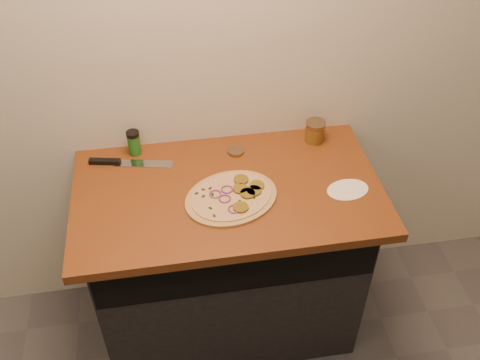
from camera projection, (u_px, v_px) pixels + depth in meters
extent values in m
cube|color=beige|center=(213.00, 42.00, 2.03)|extent=(4.00, 0.02, 2.70)
cube|color=black|center=(228.00, 260.00, 2.41)|extent=(1.10, 0.60, 0.86)
cube|color=brown|center=(228.00, 191.00, 2.09)|extent=(1.20, 0.70, 0.04)
cylinder|color=tan|center=(231.00, 198.00, 2.03)|extent=(0.46, 0.46, 0.01)
cylinder|color=beige|center=(231.00, 196.00, 2.02)|extent=(0.40, 0.40, 0.00)
cylinder|color=brown|center=(241.00, 207.00, 1.97)|extent=(0.06, 0.06, 0.01)
cylinder|color=brown|center=(248.00, 193.00, 2.03)|extent=(0.06, 0.06, 0.01)
cylinder|color=brown|center=(240.00, 189.00, 2.05)|extent=(0.06, 0.06, 0.01)
cylinder|color=brown|center=(254.00, 191.00, 2.04)|extent=(0.06, 0.06, 0.01)
cylinder|color=brown|center=(241.00, 180.00, 2.09)|extent=(0.06, 0.06, 0.01)
cylinder|color=brown|center=(257.00, 186.00, 2.06)|extent=(0.06, 0.06, 0.01)
torus|color=#722A67|center=(234.00, 209.00, 1.96)|extent=(0.05, 0.05, 0.01)
torus|color=#722A67|center=(215.00, 194.00, 2.03)|extent=(0.05, 0.05, 0.01)
torus|color=#722A67|center=(225.00, 199.00, 2.01)|extent=(0.05, 0.05, 0.01)
torus|color=#722A67|center=(227.00, 189.00, 2.04)|extent=(0.05, 0.05, 0.01)
cube|color=black|center=(196.00, 193.00, 2.03)|extent=(0.02, 0.01, 0.00)
cube|color=black|center=(203.00, 190.00, 2.05)|extent=(0.02, 0.01, 0.00)
cube|color=black|center=(210.00, 188.00, 2.05)|extent=(0.02, 0.01, 0.00)
cube|color=black|center=(214.00, 216.00, 1.94)|extent=(0.01, 0.01, 0.00)
cube|color=black|center=(240.00, 201.00, 2.00)|extent=(0.01, 0.01, 0.00)
cube|color=black|center=(210.00, 208.00, 1.97)|extent=(0.01, 0.02, 0.00)
cube|color=black|center=(213.00, 194.00, 2.03)|extent=(0.01, 0.01, 0.00)
cube|color=black|center=(254.00, 198.00, 2.01)|extent=(0.01, 0.02, 0.00)
cube|color=black|center=(203.00, 196.00, 2.02)|extent=(0.02, 0.01, 0.00)
cube|color=#B7BAC1|center=(144.00, 164.00, 2.19)|extent=(0.24, 0.09, 0.01)
cube|color=black|center=(105.00, 162.00, 2.19)|extent=(0.13, 0.05, 0.02)
cylinder|color=#907454|center=(236.00, 151.00, 2.24)|extent=(0.08, 0.08, 0.02)
cylinder|color=maroon|center=(315.00, 133.00, 2.28)|extent=(0.08, 0.08, 0.08)
cylinder|color=#907454|center=(316.00, 124.00, 2.25)|extent=(0.09, 0.09, 0.01)
cylinder|color=#1E5D1D|center=(134.00, 144.00, 2.21)|extent=(0.05, 0.05, 0.09)
cylinder|color=black|center=(133.00, 134.00, 2.18)|extent=(0.05, 0.05, 0.02)
cylinder|color=silver|center=(348.00, 190.00, 2.07)|extent=(0.20, 0.20, 0.00)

